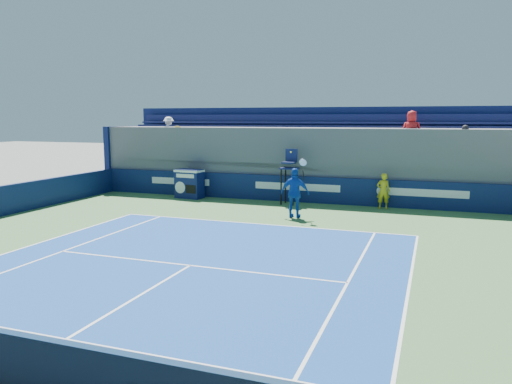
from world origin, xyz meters
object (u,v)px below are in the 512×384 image
(umpire_chair, at_px, (290,170))
(tennis_player, at_px, (295,193))
(match_clock, at_px, (189,183))
(ball_person, at_px, (383,191))

(umpire_chair, bearing_deg, tennis_player, -70.02)
(match_clock, height_order, tennis_player, tennis_player)
(match_clock, height_order, umpire_chair, umpire_chair)
(tennis_player, bearing_deg, match_clock, 154.38)
(ball_person, height_order, match_clock, ball_person)
(ball_person, relative_size, match_clock, 1.09)
(tennis_player, bearing_deg, ball_person, 45.69)
(match_clock, bearing_deg, tennis_player, -25.62)
(ball_person, height_order, tennis_player, tennis_player)
(ball_person, xyz_separation_m, match_clock, (-9.08, -0.19, -0.03))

